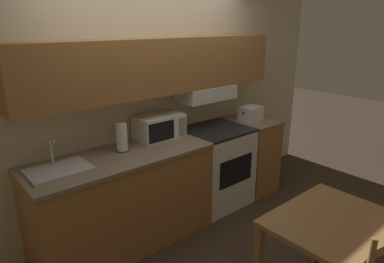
{
  "coord_description": "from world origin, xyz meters",
  "views": [
    {
      "loc": [
        -2.02,
        -3.0,
        2.11
      ],
      "look_at": [
        0.05,
        -0.59,
        1.09
      ],
      "focal_mm": 32.0,
      "sensor_mm": 36.0,
      "label": 1
    }
  ],
  "objects_px": {
    "toaster": "(251,113)",
    "microwave": "(159,127)",
    "sink_basin": "(59,169)",
    "paper_towel_roll": "(122,137)",
    "dining_table": "(330,234)",
    "stove_range": "(215,166)"
  },
  "relations": [
    {
      "from": "microwave",
      "to": "sink_basin",
      "type": "relative_size",
      "value": 1.0
    },
    {
      "from": "toaster",
      "to": "dining_table",
      "type": "bearing_deg",
      "value": -122.45
    },
    {
      "from": "stove_range",
      "to": "microwave",
      "type": "xyz_separation_m",
      "value": [
        -0.69,
        0.15,
        0.59
      ]
    },
    {
      "from": "sink_basin",
      "to": "dining_table",
      "type": "bearing_deg",
      "value": -52.06
    },
    {
      "from": "toaster",
      "to": "sink_basin",
      "type": "bearing_deg",
      "value": 179.68
    },
    {
      "from": "sink_basin",
      "to": "dining_table",
      "type": "xyz_separation_m",
      "value": [
        1.32,
        -1.69,
        -0.32
      ]
    },
    {
      "from": "microwave",
      "to": "paper_towel_roll",
      "type": "relative_size",
      "value": 1.83
    },
    {
      "from": "stove_range",
      "to": "toaster",
      "type": "distance_m",
      "value": 0.8
    },
    {
      "from": "sink_basin",
      "to": "dining_table",
      "type": "relative_size",
      "value": 0.54
    },
    {
      "from": "microwave",
      "to": "sink_basin",
      "type": "distance_m",
      "value": 1.14
    },
    {
      "from": "microwave",
      "to": "dining_table",
      "type": "relative_size",
      "value": 0.54
    },
    {
      "from": "dining_table",
      "to": "sink_basin",
      "type": "bearing_deg",
      "value": 127.94
    },
    {
      "from": "microwave",
      "to": "paper_towel_roll",
      "type": "distance_m",
      "value": 0.49
    },
    {
      "from": "microwave",
      "to": "dining_table",
      "type": "xyz_separation_m",
      "value": [
        0.2,
        -1.85,
        -0.43
      ]
    },
    {
      "from": "microwave",
      "to": "sink_basin",
      "type": "height_order",
      "value": "sink_basin"
    },
    {
      "from": "toaster",
      "to": "paper_towel_roll",
      "type": "distance_m",
      "value": 1.76
    },
    {
      "from": "toaster",
      "to": "microwave",
      "type": "bearing_deg",
      "value": 172.36
    },
    {
      "from": "stove_range",
      "to": "toaster",
      "type": "xyz_separation_m",
      "value": [
        0.58,
        -0.02,
        0.56
      ]
    },
    {
      "from": "microwave",
      "to": "dining_table",
      "type": "height_order",
      "value": "microwave"
    },
    {
      "from": "paper_towel_roll",
      "to": "toaster",
      "type": "bearing_deg",
      "value": -3.07
    },
    {
      "from": "toaster",
      "to": "sink_basin",
      "type": "height_order",
      "value": "sink_basin"
    },
    {
      "from": "stove_range",
      "to": "dining_table",
      "type": "bearing_deg",
      "value": -106.0
    }
  ]
}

